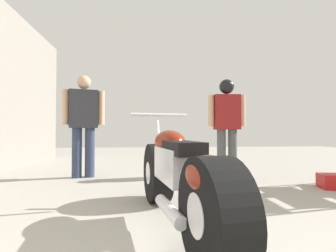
% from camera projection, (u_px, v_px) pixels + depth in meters
% --- Properties ---
extents(ground_plane, '(17.47, 17.47, 0.00)m').
position_uv_depth(ground_plane, '(182.00, 184.00, 3.59)').
color(ground_plane, '#9E998E').
extents(motorcycle_maroon_cruiser, '(0.67, 2.03, 0.95)m').
position_uv_depth(motorcycle_maroon_cruiser, '(178.00, 177.00, 1.97)').
color(motorcycle_maroon_cruiser, black).
rests_on(motorcycle_maroon_cruiser, ground_plane).
extents(mechanic_in_blue, '(0.68, 0.34, 1.69)m').
position_uv_depth(mechanic_in_blue, '(84.00, 119.00, 4.14)').
color(mechanic_in_blue, '#2D3851').
rests_on(mechanic_in_blue, ground_plane).
extents(mechanic_with_helmet, '(0.66, 0.27, 1.68)m').
position_uv_depth(mechanic_with_helmet, '(227.00, 117.00, 4.37)').
color(mechanic_with_helmet, '#4C4C4C').
rests_on(mechanic_with_helmet, ground_plane).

